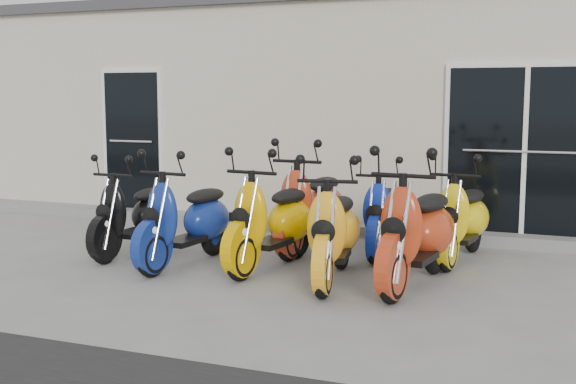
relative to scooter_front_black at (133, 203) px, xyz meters
name	(u,v)px	position (x,y,z in m)	size (l,w,h in m)	color
ground	(269,264)	(1.71, 0.12, -0.62)	(80.00, 80.00, 0.00)	gray
building	(382,113)	(1.71, 5.32, 0.98)	(14.00, 6.00, 3.20)	beige
roof_cap	(384,16)	(1.71, 5.32, 2.66)	(14.20, 6.20, 0.16)	#3F3F42
front_step	(325,227)	(1.71, 2.14, -0.54)	(14.00, 0.40, 0.15)	gray
door_left	(133,137)	(-1.49, 2.29, 0.64)	(1.07, 0.08, 2.22)	black
door_right	(525,147)	(4.31, 2.29, 0.64)	(2.02, 0.08, 2.22)	black
scooter_front_black	(133,203)	(0.00, 0.00, 0.00)	(0.61, 1.67, 1.24)	black
scooter_front_blue	(186,207)	(0.87, -0.27, 0.05)	(0.66, 1.81, 1.34)	navy
scooter_front_orange_a	(272,207)	(1.83, -0.07, 0.07)	(0.67, 1.86, 1.37)	#E6A900
scooter_front_orange_b	(334,217)	(2.64, -0.39, 0.06)	(0.66, 1.83, 1.35)	#FFAC1C
scooter_front_red	(418,216)	(3.47, -0.27, 0.10)	(0.71, 1.95, 1.44)	#BB3717
scooter_back_red	(311,194)	(1.92, 0.96, 0.09)	(0.70, 1.91, 1.41)	#B03518
scooter_back_blue	(384,204)	(2.79, 1.09, 0.00)	(0.60, 1.66, 1.23)	#0F269B
scooter_back_yellow	(463,206)	(3.73, 1.05, 0.02)	(0.63, 1.74, 1.28)	yellow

